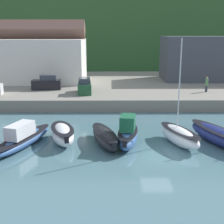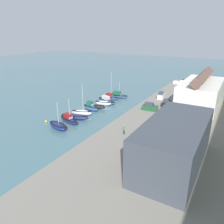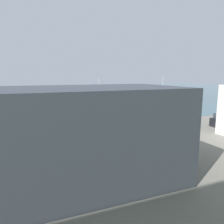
# 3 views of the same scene
# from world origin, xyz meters

# --- Properties ---
(ground_plane) EXTENTS (320.00, 320.00, 0.00)m
(ground_plane) POSITION_xyz_m (0.00, 0.00, 0.00)
(ground_plane) COLOR #476B75
(quay_promenade) EXTENTS (102.05, 29.41, 1.52)m
(quay_promenade) POSITION_xyz_m (0.00, 28.94, 0.76)
(quay_promenade) COLOR gray
(quay_promenade) RESTS_ON ground_plane
(yacht_club_building) EXTENTS (19.60, 8.62, 7.49)m
(yacht_club_building) POSITION_xyz_m (15.41, 31.85, 5.27)
(yacht_club_building) COLOR #3D424C
(yacht_club_building) RESTS_ON quay_promenade
(moored_boat_0) EXTENTS (3.40, 7.66, 5.70)m
(moored_boat_0) POSITION_xyz_m (-18.23, 2.90, 0.79)
(moored_boat_0) COLOR #33568E
(moored_boat_0) RESTS_ON ground_plane
(moored_boat_1) EXTENTS (3.82, 6.62, 9.63)m
(moored_boat_1) POSITION_xyz_m (-14.73, 1.74, 0.78)
(moored_boat_1) COLOR #33568E
(moored_boat_1) RESTS_ON ground_plane
(moored_boat_2) EXTENTS (4.32, 8.36, 2.14)m
(moored_boat_2) POSITION_xyz_m (-11.38, 2.41, 0.75)
(moored_boat_2) COLOR #33568E
(moored_boat_2) RESTS_ON ground_plane
(moored_boat_3) EXTENTS (3.33, 5.57, 1.58)m
(moored_boat_3) POSITION_xyz_m (-8.06, 3.31, 0.83)
(moored_boat_3) COLOR silver
(moored_boat_3) RESTS_ON ground_plane
(moored_boat_4) EXTENTS (3.27, 6.50, 1.34)m
(moored_boat_4) POSITION_xyz_m (-4.27, 2.77, 0.71)
(moored_boat_4) COLOR black
(moored_boat_4) RESTS_ON ground_plane
(moored_boat_5) EXTENTS (2.51, 5.67, 2.79)m
(moored_boat_5) POSITION_xyz_m (-2.25, 2.53, 1.03)
(moored_boat_5) COLOR #33568E
(moored_boat_5) RESTS_ON ground_plane
(moored_boat_6) EXTENTS (3.61, 6.06, 9.21)m
(moored_boat_6) POSITION_xyz_m (2.31, 2.72, 0.84)
(moored_boat_6) COLOR white
(moored_boat_6) RESTS_ON ground_plane
(moored_boat_7) EXTENTS (4.26, 7.75, 1.45)m
(moored_boat_7) POSITION_xyz_m (5.78, 3.07, 0.77)
(moored_boat_7) COLOR navy
(moored_boat_7) RESTS_ON ground_plane
(moored_boat_8) EXTENTS (3.65, 7.32, 6.44)m
(moored_boat_8) POSITION_xyz_m (8.10, 2.91, 0.83)
(moored_boat_8) COLOR navy
(moored_boat_8) RESTS_ON ground_plane
(moored_boat_9) EXTENTS (3.72, 6.48, 6.83)m
(moored_boat_9) POSITION_xyz_m (12.51, 3.33, 0.78)
(moored_boat_9) COLOR navy
(moored_boat_9) RESTS_ON ground_plane
(parked_car_1) EXTENTS (4.30, 2.05, 2.16)m
(parked_car_1) POSITION_xyz_m (-13.02, 22.09, 2.44)
(parked_car_1) COLOR black
(parked_car_1) RESTS_ON quay_promenade
(parked_car_3) EXTENTS (2.15, 4.34, 2.16)m
(parked_car_3) POSITION_xyz_m (-7.29, 19.14, 2.44)
(parked_car_3) COLOR #1E4C2D
(parked_car_3) RESTS_ON quay_promenade
(person_on_quay) EXTENTS (0.40, 0.40, 2.14)m
(person_on_quay) POSITION_xyz_m (9.79, 19.88, 2.62)
(person_on_quay) COLOR #232838
(person_on_quay) RESTS_ON quay_promenade
(mooring_buoy_0) EXTENTS (0.59, 0.59, 0.59)m
(mooring_buoy_0) POSITION_xyz_m (11.16, -2.14, 0.29)
(mooring_buoy_0) COLOR yellow
(mooring_buoy_0) RESTS_ON ground_plane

